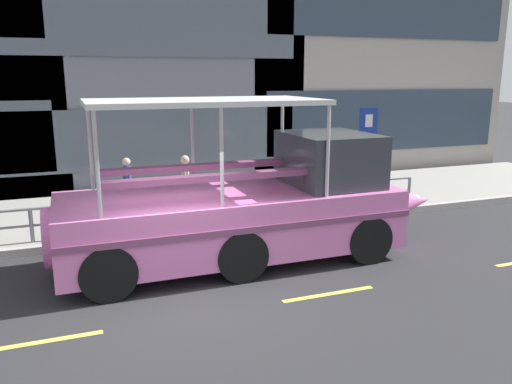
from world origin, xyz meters
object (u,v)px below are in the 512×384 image
(duck_tour_boat, at_px, (254,207))
(pedestrian_mid_right, at_px, (127,181))
(pedestrian_mid_left, at_px, (185,180))
(parking_sign, at_px, (367,138))
(pedestrian_near_bow, at_px, (326,167))

(duck_tour_boat, bearing_deg, pedestrian_mid_right, 120.32)
(pedestrian_mid_left, bearing_deg, pedestrian_mid_right, 152.18)
(parking_sign, distance_m, pedestrian_mid_right, 6.92)
(pedestrian_mid_left, height_order, pedestrian_mid_right, pedestrian_mid_left)
(parking_sign, distance_m, pedestrian_near_bow, 1.47)
(pedestrian_near_bow, distance_m, pedestrian_mid_right, 5.77)
(parking_sign, xyz_separation_m, pedestrian_mid_right, (-6.81, 0.79, -0.94))
(duck_tour_boat, height_order, pedestrian_mid_left, duck_tour_boat)
(pedestrian_mid_left, bearing_deg, duck_tour_boat, -75.21)
(pedestrian_near_bow, xyz_separation_m, pedestrian_mid_right, (-5.77, 0.23, -0.06))
(parking_sign, distance_m, pedestrian_mid_left, 5.49)
(parking_sign, bearing_deg, duck_tour_boat, -147.43)
(parking_sign, height_order, pedestrian_mid_right, parking_sign)
(duck_tour_boat, xyz_separation_m, pedestrian_near_bow, (3.58, 3.51, 0.06))
(pedestrian_near_bow, bearing_deg, parking_sign, -28.13)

